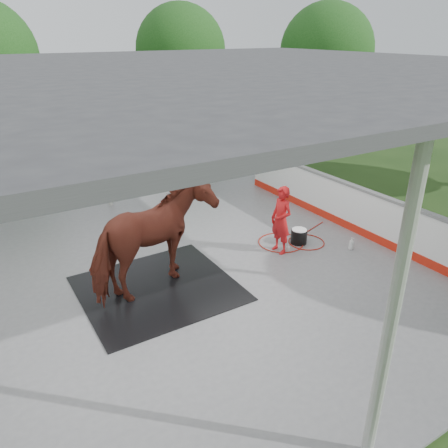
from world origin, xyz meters
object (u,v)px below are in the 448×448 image
wash_bucket (299,236)px  dasher_board (351,208)px  handler (281,220)px  horse (155,239)px

wash_bucket → dasher_board: bearing=-0.5°
handler → wash_bucket: bearing=95.3°
handler → wash_bucket: size_ratio=4.05×
handler → horse: bearing=-93.1°
dasher_board → handler: handler is taller
dasher_board → handler: (-2.27, -0.09, 0.22)m
dasher_board → horse: (-5.25, -0.10, 0.52)m
horse → handler: 2.99m
dasher_board → wash_bucket: (-1.63, 0.01, -0.36)m
dasher_board → wash_bucket: 1.67m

